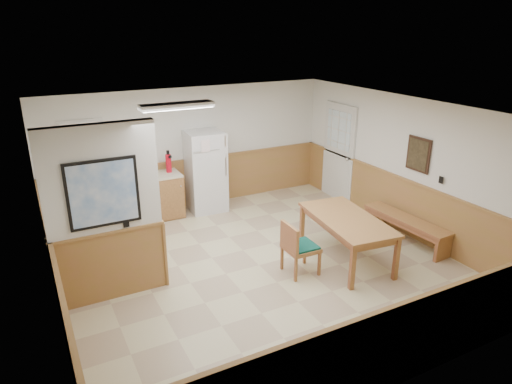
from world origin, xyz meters
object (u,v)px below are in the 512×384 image
dining_table (347,223)px  fire_extinguisher (169,163)px  dining_bench (406,223)px  refrigerator (206,171)px  dining_chair (296,245)px  soap_bottle (80,181)px

dining_table → fire_extinguisher: size_ratio=4.20×
dining_bench → fire_extinguisher: fire_extinguisher is taller
refrigerator → dining_table: (1.19, -3.11, -0.17)m
fire_extinguisher → dining_bench: bearing=-18.6°
dining_chair → soap_bottle: size_ratio=4.20×
dining_chair → fire_extinguisher: fire_extinguisher is taller
dining_chair → fire_extinguisher: bearing=108.1°
dining_table → soap_bottle: (-3.62, 3.13, 0.34)m
soap_bottle → dining_table: bearing=-40.8°
refrigerator → dining_bench: 4.03m
fire_extinguisher → soap_bottle: bearing=-152.6°
dining_bench → fire_extinguisher: 4.63m
refrigerator → dining_chair: 3.14m
dining_table → refrigerator: bearing=118.0°
refrigerator → dining_table: bearing=-65.9°
dining_table → dining_bench: (1.38, 0.05, -0.31)m
dining_bench → fire_extinguisher: bearing=133.4°
refrigerator → dining_chair: refrigerator is taller
dining_bench → dining_chair: size_ratio=2.05×
refrigerator → dining_table: 3.33m
soap_bottle → dining_chair: bearing=-49.7°
dining_table → dining_bench: dining_table is taller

